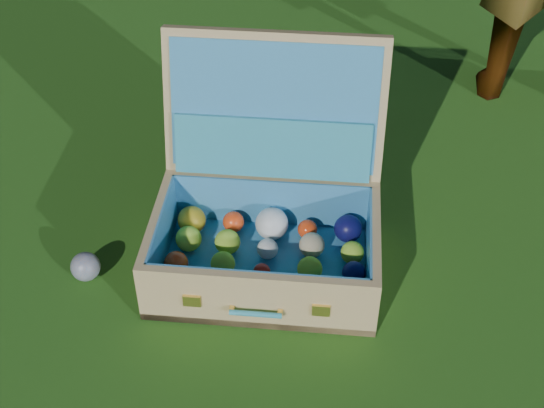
% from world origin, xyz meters
% --- Properties ---
extents(ground, '(60.00, 60.00, 0.00)m').
position_xyz_m(ground, '(0.00, 0.00, 0.00)').
color(ground, '#215114').
rests_on(ground, ground).
extents(stray_ball, '(0.07, 0.07, 0.07)m').
position_xyz_m(stray_ball, '(-0.62, -0.07, 0.04)').
color(stray_ball, '#395D95').
rests_on(stray_ball, ground).
extents(suitcase, '(0.62, 0.57, 0.53)m').
position_xyz_m(suitcase, '(-0.20, 0.13, 0.15)').
color(suitcase, tan).
rests_on(suitcase, ground).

